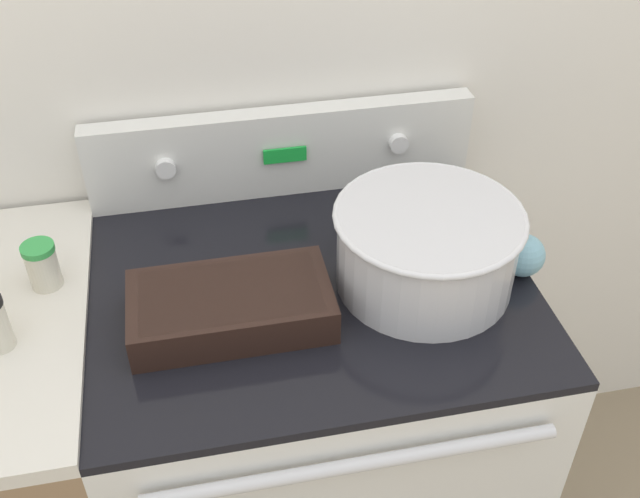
% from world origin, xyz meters
% --- Properties ---
extents(kitchen_wall, '(8.00, 0.05, 2.50)m').
position_xyz_m(kitchen_wall, '(0.00, 0.71, 1.25)').
color(kitchen_wall, silver).
rests_on(kitchen_wall, ground_plane).
extents(stove_range, '(0.81, 0.71, 0.95)m').
position_xyz_m(stove_range, '(0.00, 0.34, 0.48)').
color(stove_range, silver).
rests_on(stove_range, ground_plane).
extents(control_panel, '(0.81, 0.07, 0.19)m').
position_xyz_m(control_panel, '(0.00, 0.65, 1.05)').
color(control_panel, silver).
rests_on(control_panel, stove_range).
extents(mixing_bowl, '(0.34, 0.34, 0.16)m').
position_xyz_m(mixing_bowl, '(0.20, 0.30, 1.04)').
color(mixing_bowl, silver).
rests_on(mixing_bowl, stove_range).
extents(casserole_dish, '(0.35, 0.19, 0.07)m').
position_xyz_m(casserole_dish, '(-0.16, 0.26, 0.99)').
color(casserole_dish, black).
rests_on(casserole_dish, stove_range).
extents(ladle, '(0.08, 0.31, 0.08)m').
position_xyz_m(ladle, '(0.39, 0.30, 0.99)').
color(ladle, '#7AB2C6').
rests_on(ladle, stove_range).
extents(spice_jar_green_cap, '(0.06, 0.06, 0.09)m').
position_xyz_m(spice_jar_green_cap, '(-0.48, 0.41, 1.01)').
color(spice_jar_green_cap, beige).
rests_on(spice_jar_green_cap, side_counter).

